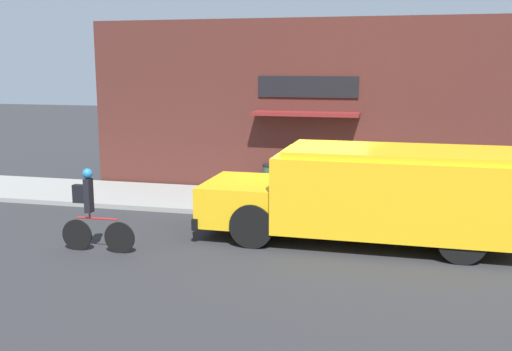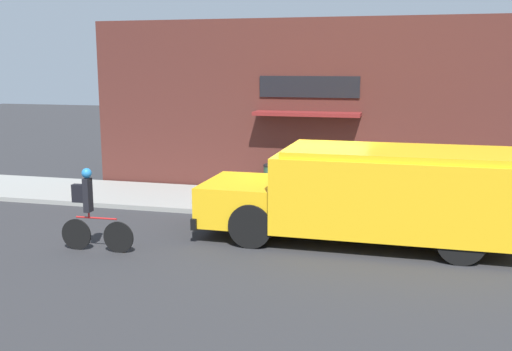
# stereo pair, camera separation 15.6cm
# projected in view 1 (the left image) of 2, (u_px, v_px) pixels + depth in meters

# --- Properties ---
(ground_plane) EXTENTS (70.00, 70.00, 0.00)m
(ground_plane) POSITION_uv_depth(u_px,v_px,m) (312.00, 222.00, 14.30)
(ground_plane) COLOR #2B2B2D
(sidewalk) EXTENTS (28.00, 2.88, 0.12)m
(sidewalk) POSITION_uv_depth(u_px,v_px,m) (320.00, 205.00, 15.66)
(sidewalk) COLOR gray
(sidewalk) RESTS_ON ground_plane
(storefront) EXTENTS (14.26, 0.85, 4.97)m
(storefront) POSITION_uv_depth(u_px,v_px,m) (329.00, 108.00, 16.74)
(storefront) COLOR #4C231E
(storefront) RESTS_ON ground_plane
(school_bus) EXTENTS (6.63, 2.79, 2.00)m
(school_bus) POSITION_uv_depth(u_px,v_px,m) (375.00, 192.00, 12.48)
(school_bus) COLOR yellow
(school_bus) RESTS_ON ground_plane
(cyclist) EXTENTS (1.56, 0.20, 1.69)m
(cyclist) POSITION_uv_depth(u_px,v_px,m) (91.00, 212.00, 11.91)
(cyclist) COLOR black
(cyclist) RESTS_ON ground_plane
(trash_bin) EXTENTS (0.64, 0.64, 0.82)m
(trash_bin) POSITION_uv_depth(u_px,v_px,m) (274.00, 179.00, 16.80)
(trash_bin) COLOR #2D5138
(trash_bin) RESTS_ON sidewalk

